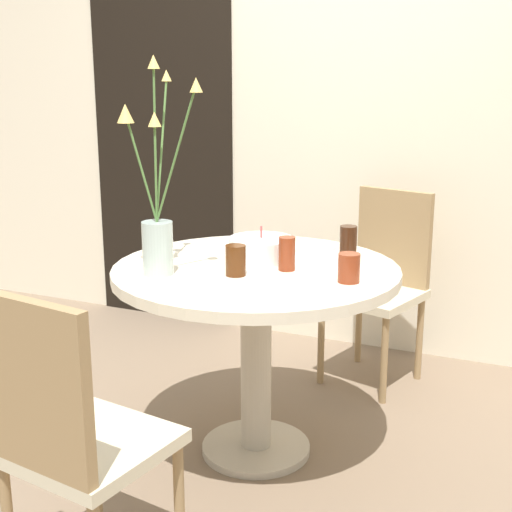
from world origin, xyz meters
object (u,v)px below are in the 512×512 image
chair_near_front (68,431)px  drink_glass_2 (236,260)px  chair_right_flank (382,275)px  side_plate (310,246)px  birthday_cake (261,249)px  drink_glass_0 (287,254)px  flower_vase (157,216)px  drink_glass_1 (349,268)px  drink_glass_3 (348,243)px

chair_near_front → drink_glass_2: chair_near_front is taller
chair_right_flank → drink_glass_2: 1.12m
side_plate → drink_glass_2: 0.51m
birthday_cake → drink_glass_0: (0.15, -0.10, 0.02)m
chair_near_front → drink_glass_2: size_ratio=8.37×
flower_vase → side_plate: size_ratio=3.52×
birthday_cake → drink_glass_1: bearing=-22.1°
chair_near_front → drink_glass_1: bearing=-111.7°
drink_glass_3 → side_plate: bearing=146.1°
chair_near_front → chair_right_flank: bearing=-93.6°
flower_vase → drink_glass_2: 0.32m
chair_right_flank → chair_near_front: 1.88m
birthday_cake → flower_vase: 0.45m
flower_vase → drink_glass_3: 0.73m
drink_glass_0 → drink_glass_3: bearing=54.4°
chair_right_flank → drink_glass_1: bearing=-67.5°
chair_near_front → drink_glass_3: bearing=-101.5°
drink_glass_2 → flower_vase: bearing=-161.9°
side_plate → chair_right_flank: bearing=72.6°
birthday_cake → drink_glass_2: birthday_cake is taller
flower_vase → drink_glass_2: size_ratio=6.90×
drink_glass_2 → drink_glass_0: bearing=44.6°
flower_vase → drink_glass_0: 0.48m
chair_right_flank → chair_near_front: same height
drink_glass_2 → chair_right_flank: bearing=75.4°
chair_near_front → flower_vase: flower_vase is taller
flower_vase → drink_glass_1: size_ratio=7.51×
drink_glass_2 → chair_near_front: bearing=-98.6°
chair_right_flank → birthday_cake: 0.90m
drink_glass_1 → drink_glass_2: drink_glass_2 is taller
chair_right_flank → drink_glass_2: chair_right_flank is taller
birthday_cake → flower_vase: flower_vase is taller
chair_right_flank → drink_glass_1: size_ratio=9.11×
drink_glass_1 → chair_right_flank: bearing=96.8°
chair_right_flank → side_plate: bearing=-91.7°
chair_near_front → birthday_cake: bearing=-87.9°
flower_vase → drink_glass_0: flower_vase is taller
drink_glass_0 → drink_glass_1: drink_glass_0 is taller
chair_right_flank → birthday_cake: bearing=-93.4°
chair_near_front → flower_vase: (-0.14, 0.71, 0.45)m
birthday_cake → flower_vase: bearing=-128.3°
drink_glass_2 → drink_glass_3: size_ratio=0.82×
drink_glass_3 → drink_glass_1: bearing=-72.7°
birthday_cake → drink_glass_2: (0.01, -0.24, 0.01)m
drink_glass_2 → drink_glass_3: drink_glass_3 is taller
chair_right_flank → birthday_cake: size_ratio=3.69×
flower_vase → chair_near_front: bearing=-78.6°
drink_glass_1 → drink_glass_2: (-0.39, -0.08, 0.00)m
birthday_cake → drink_glass_2: size_ratio=2.27×
birthday_cake → side_plate: bearing=67.6°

